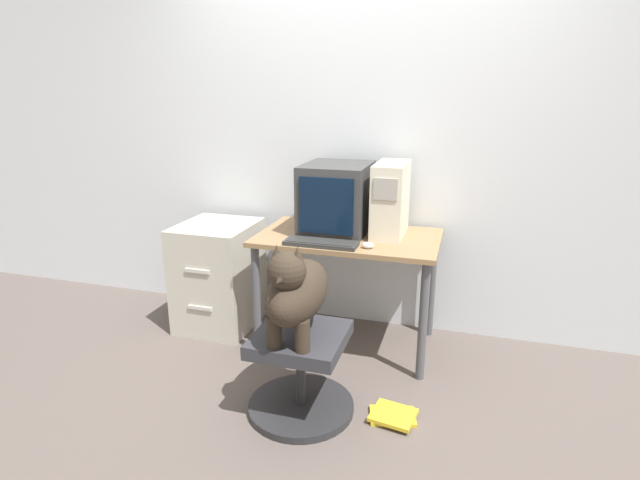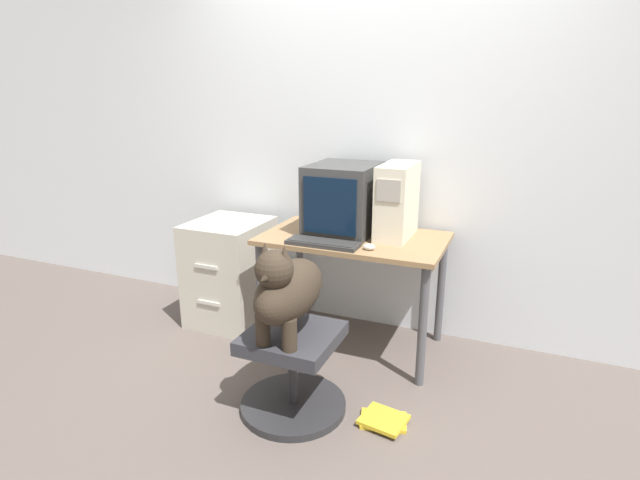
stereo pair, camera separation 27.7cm
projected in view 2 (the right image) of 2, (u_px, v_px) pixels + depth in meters
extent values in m
plane|color=#564C47|center=(333.00, 369.00, 2.99)|extent=(12.00, 12.00, 0.00)
cube|color=silver|center=(376.00, 139.00, 3.27)|extent=(8.00, 0.05, 2.60)
cube|color=olive|center=(354.00, 238.00, 3.08)|extent=(1.12, 0.67, 0.03)
cylinder|color=#4C4C51|center=(261.00, 298.00, 3.12)|extent=(0.05, 0.05, 0.71)
cylinder|color=#4C4C51|center=(423.00, 327.00, 2.74)|extent=(0.05, 0.05, 0.71)
cylinder|color=#4C4C51|center=(300.00, 269.00, 3.63)|extent=(0.05, 0.05, 0.71)
cylinder|color=#4C4C51|center=(441.00, 290.00, 3.25)|extent=(0.05, 0.05, 0.71)
cube|color=#383838|center=(344.00, 198.00, 3.12)|extent=(0.40, 0.47, 0.43)
cube|color=black|center=(329.00, 206.00, 2.91)|extent=(0.33, 0.01, 0.33)
cube|color=beige|center=(397.00, 201.00, 3.00)|extent=(0.18, 0.41, 0.45)
cube|color=#9E998E|center=(389.00, 191.00, 2.79)|extent=(0.14, 0.01, 0.12)
cube|color=#2D2D2D|center=(323.00, 243.00, 2.89)|extent=(0.43, 0.15, 0.02)
cube|color=#292928|center=(323.00, 241.00, 2.89)|extent=(0.39, 0.12, 0.00)
ellipsoid|color=silver|center=(369.00, 247.00, 2.80)|extent=(0.07, 0.05, 0.04)
cylinder|color=#262628|center=(293.00, 405.00, 2.62)|extent=(0.55, 0.55, 0.04)
cylinder|color=#262628|center=(293.00, 373.00, 2.57)|extent=(0.05, 0.05, 0.34)
cube|color=#2D2D33|center=(292.00, 338.00, 2.51)|extent=(0.44, 0.45, 0.07)
ellipsoid|color=#33281E|center=(290.00, 291.00, 2.42)|extent=(0.26, 0.54, 0.28)
cylinder|color=#33281E|center=(263.00, 329.00, 2.36)|extent=(0.07, 0.07, 0.16)
cylinder|color=#33281E|center=(289.00, 335.00, 2.30)|extent=(0.07, 0.07, 0.16)
sphere|color=#33281E|center=(274.00, 269.00, 2.24)|extent=(0.18, 0.18, 0.18)
cone|color=black|center=(266.00, 278.00, 2.17)|extent=(0.08, 0.09, 0.08)
cone|color=#33281E|center=(265.00, 251.00, 2.24)|extent=(0.06, 0.06, 0.08)
cone|color=#33281E|center=(285.00, 254.00, 2.21)|extent=(0.06, 0.06, 0.08)
torus|color=orange|center=(277.00, 282.00, 2.28)|extent=(0.13, 0.13, 0.02)
cube|color=#B7B2A3|center=(230.00, 272.00, 3.55)|extent=(0.49, 0.54, 0.74)
cube|color=beige|center=(206.00, 267.00, 3.27)|extent=(0.17, 0.01, 0.02)
cube|color=beige|center=(209.00, 303.00, 3.34)|extent=(0.17, 0.01, 0.02)
cube|color=gold|center=(383.00, 420.00, 2.52)|extent=(0.26, 0.20, 0.02)
cube|color=gold|center=(384.00, 419.00, 2.49)|extent=(0.24, 0.22, 0.02)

